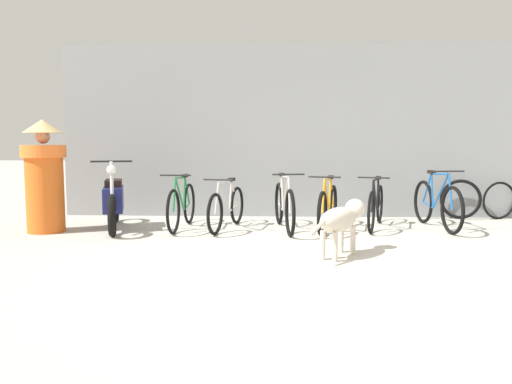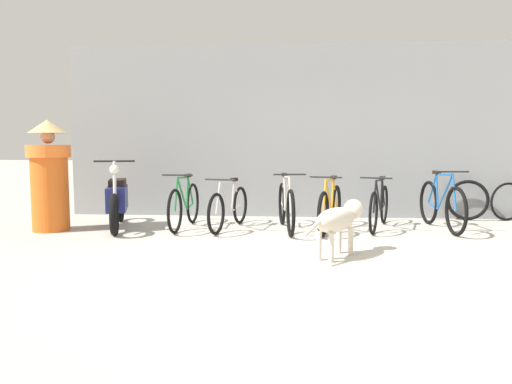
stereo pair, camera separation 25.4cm
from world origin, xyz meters
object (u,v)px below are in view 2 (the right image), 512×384
bicycle_3 (330,208)px  bicycle_5 (441,205)px  bicycle_1 (229,208)px  bicycle_4 (379,207)px  spare_tire_left (508,202)px  spare_tire_right (468,200)px  stray_dog (339,219)px  bicycle_2 (286,207)px  motorcycle (117,201)px  person_in_robes (49,175)px  bicycle_0 (184,205)px

bicycle_3 → bicycle_5: bicycle_5 is taller
bicycle_1 → bicycle_4: bicycle_4 is taller
bicycle_1 → spare_tire_left: 4.71m
bicycle_3 → bicycle_4: size_ratio=1.01×
spare_tire_right → stray_dog: bearing=-129.8°
bicycle_3 → spare_tire_left: size_ratio=2.51×
bicycle_3 → stray_dog: 1.68m
bicycle_1 → stray_dog: (1.51, -1.73, 0.11)m
bicycle_2 → motorcycle: bearing=-97.3°
motorcycle → person_in_robes: (-0.92, -0.27, 0.41)m
bicycle_2 → bicycle_5: (2.34, 0.24, 0.01)m
bicycle_1 → bicycle_2: 0.87m
bicycle_2 → bicycle_4: bicycle_2 is taller
bicycle_3 → stray_dog: size_ratio=1.48×
motorcycle → bicycle_3: bearing=74.3°
bicycle_4 → person_in_robes: bearing=-65.7°
stray_dog → spare_tire_right: 3.76m
bicycle_2 → bicycle_3: size_ratio=1.08×
motorcycle → spare_tire_left: (6.29, 1.23, -0.10)m
bicycle_1 → bicycle_3: size_ratio=0.98×
bicycle_0 → person_in_robes: person_in_robes is taller
spare_tire_left → bicycle_3: bearing=-158.2°
stray_dog → person_in_robes: person_in_robes is taller
spare_tire_left → bicycle_1: bearing=-165.7°
bicycle_4 → stray_dog: bearing=-3.9°
motorcycle → spare_tire_right: size_ratio=2.70×
spare_tire_right → motorcycle: bearing=-167.7°
bicycle_0 → stray_dog: (2.20, -1.75, 0.08)m
bicycle_5 → spare_tire_left: bicycle_5 is taller
bicycle_4 → bicycle_5: (0.92, -0.01, 0.03)m
person_in_robes → bicycle_5: bearing=-159.8°
bicycle_4 → person_in_robes: person_in_robes is taller
bicycle_4 → stray_dog: size_ratio=1.47×
bicycle_2 → bicycle_5: bearing=88.1°
bicycle_4 → bicycle_5: size_ratio=0.93×
bicycle_3 → motorcycle: 3.24m
bicycle_0 → person_in_robes: 2.04m
motorcycle → stray_dog: bearing=46.7°
motorcycle → stray_dog: 3.63m
bicycle_2 → bicycle_5: size_ratio=1.02×
bicycle_1 → spare_tire_left: bearing=117.4°
motorcycle → person_in_robes: 1.05m
bicycle_3 → bicycle_4: (0.76, 0.26, -0.00)m
bicycle_1 → bicycle_4: bearing=108.3°
bicycle_0 → bicycle_2: bearing=91.2°
bicycle_4 → bicycle_0: bearing=-68.5°
bicycle_1 → spare_tire_right: size_ratio=2.33×
person_in_robes → spare_tire_left: (7.21, 1.51, -0.51)m
bicycle_0 → bicycle_2: (1.56, -0.07, 0.01)m
person_in_robes → spare_tire_left: bearing=-153.3°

